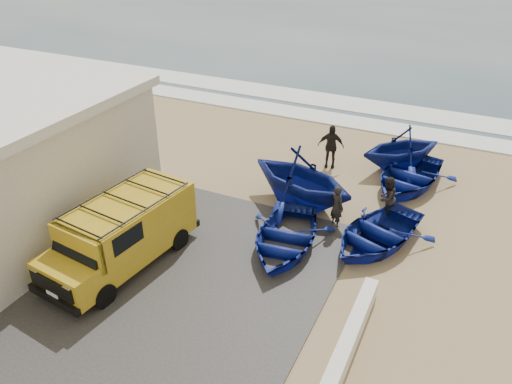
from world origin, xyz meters
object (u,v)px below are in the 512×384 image
(boat_near_left, at_px, (285,237))
(boat_mid_left, at_px, (301,177))
(parapet, at_px, (338,367))
(fisherman_middle, at_px, (387,198))
(van, at_px, (123,231))
(boat_near_right, at_px, (377,233))
(fisherman_front, at_px, (337,206))
(fisherman_back, at_px, (331,146))
(boat_mid_right, at_px, (408,177))
(boat_far_left, at_px, (401,148))

(boat_near_left, relative_size, boat_mid_left, 0.93)
(parapet, bearing_deg, fisherman_middle, 94.38)
(fisherman_middle, bearing_deg, van, -27.27)
(parapet, height_order, boat_near_right, boat_near_right)
(fisherman_front, height_order, fisherman_back, fisherman_back)
(boat_mid_left, bearing_deg, parapet, -135.33)
(boat_near_left, bearing_deg, van, -153.18)
(parapet, relative_size, boat_mid_right, 1.48)
(boat_mid_left, height_order, fisherman_middle, boat_mid_left)
(parapet, relative_size, fisherman_back, 3.37)
(boat_mid_left, xyz_separation_m, boat_far_left, (2.60, 4.33, -0.17))
(boat_near_right, bearing_deg, van, -127.84)
(boat_mid_left, height_order, boat_mid_right, boat_mid_left)
(van, distance_m, boat_near_right, 7.65)
(boat_mid_left, height_order, boat_far_left, boat_mid_left)
(boat_near_right, distance_m, boat_mid_right, 4.19)
(boat_near_left, bearing_deg, boat_mid_left, 93.81)
(parapet, height_order, boat_far_left, boat_far_left)
(fisherman_front, bearing_deg, boat_mid_left, 7.53)
(boat_near_right, distance_m, fisherman_back, 5.48)
(boat_mid_left, bearing_deg, fisherman_back, 17.03)
(van, relative_size, fisherman_back, 2.80)
(van, distance_m, boat_mid_left, 6.33)
(boat_mid_right, bearing_deg, boat_near_right, -79.70)
(fisherman_back, bearing_deg, boat_near_right, -70.01)
(fisherman_middle, bearing_deg, boat_near_right, 24.00)
(boat_far_left, relative_size, fisherman_front, 2.29)
(boat_mid_left, height_order, fisherman_front, boat_mid_left)
(boat_near_left, distance_m, fisherman_front, 2.17)
(parapet, distance_m, fisherman_middle, 7.11)
(boat_near_right, height_order, fisherman_back, fisherman_back)
(boat_near_right, bearing_deg, boat_near_left, -130.54)
(boat_near_left, height_order, boat_far_left, boat_far_left)
(fisherman_front, bearing_deg, boat_near_right, -162.72)
(fisherman_front, xyz_separation_m, fisherman_middle, (1.35, 1.22, 0.01))
(boat_mid_right, distance_m, fisherman_middle, 2.56)
(fisherman_front, height_order, fisherman_middle, fisherman_middle)
(parapet, xyz_separation_m, boat_mid_left, (-3.45, 6.65, 0.80))
(van, bearing_deg, boat_mid_right, 58.29)
(van, xyz_separation_m, boat_near_right, (6.44, 4.07, -0.71))
(van, xyz_separation_m, boat_near_left, (3.95, 2.65, -0.71))
(parapet, bearing_deg, boat_far_left, 94.42)
(boat_near_left, bearing_deg, boat_near_right, 22.50)
(boat_far_left, bearing_deg, van, -77.63)
(boat_mid_left, relative_size, boat_mid_right, 1.01)
(boat_mid_right, bearing_deg, boat_mid_left, -124.61)
(boat_mid_right, relative_size, fisherman_front, 2.71)
(boat_near_right, bearing_deg, fisherman_middle, 113.30)
(boat_near_left, height_order, fisherman_back, fisherman_back)
(van, relative_size, boat_near_left, 1.31)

